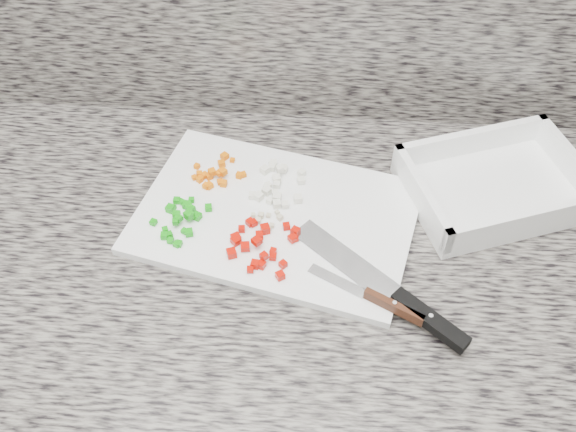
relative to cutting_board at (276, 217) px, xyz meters
name	(u,v)px	position (x,y,z in m)	size (l,w,h in m)	color
cabinet	(255,387)	(-0.05, -0.05, -0.48)	(3.92, 0.62, 0.86)	silver
countertop	(243,250)	(-0.05, -0.05, -0.03)	(3.96, 0.64, 0.04)	slate
cutting_board	(276,217)	(0.00, 0.00, 0.00)	(0.41, 0.27, 0.01)	white
carrot_pile	(216,174)	(-0.10, 0.07, 0.01)	(0.09, 0.08, 0.02)	#DF6604
onion_pile	(276,184)	(0.00, 0.06, 0.01)	(0.09, 0.10, 0.02)	white
green_pepper_pile	(181,217)	(-0.14, -0.02, 0.01)	(0.09, 0.10, 0.02)	#0F970D
red_pepper_pile	(261,244)	(-0.02, -0.06, 0.01)	(0.10, 0.11, 0.02)	#B80D02
garlic_pile	(264,219)	(-0.02, -0.01, 0.01)	(0.05, 0.04, 0.01)	beige
chef_knife	(399,298)	(0.18, -0.14, 0.01)	(0.24, 0.21, 0.02)	white
paring_knife	(379,300)	(0.15, -0.15, 0.01)	(0.16, 0.09, 0.02)	white
tray	(495,186)	(0.33, 0.08, 0.01)	(0.32, 0.27, 0.06)	white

